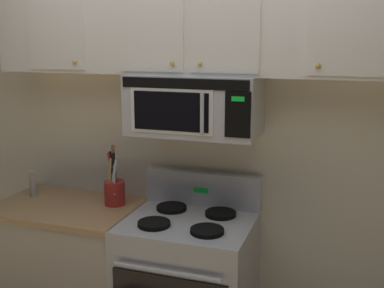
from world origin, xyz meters
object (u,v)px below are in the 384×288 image
at_px(utensil_crock_red, 114,189).
at_px(pepper_mill, 33,183).
at_px(stove_range, 189,286).
at_px(over_range_microwave, 195,105).
at_px(salt_shaker, 110,190).

distance_m(utensil_crock_red, pepper_mill, 0.61).
height_order(stove_range, over_range_microwave, over_range_microwave).
bearing_deg(over_range_microwave, stove_range, -89.86).
bearing_deg(pepper_mill, over_range_microwave, 1.50).
bearing_deg(utensil_crock_red, pepper_mill, -177.98).
height_order(stove_range, salt_shaker, stove_range).
height_order(stove_range, utensil_crock_red, utensil_crock_red).
bearing_deg(salt_shaker, utensil_crock_red, -48.14).
distance_m(salt_shaker, pepper_mill, 0.54).
distance_m(over_range_microwave, salt_shaker, 0.90).
bearing_deg(pepper_mill, salt_shaker, 13.66).
height_order(stove_range, pepper_mill, stove_range).
height_order(utensil_crock_red, pepper_mill, utensil_crock_red).
bearing_deg(utensil_crock_red, salt_shaker, 131.86).
distance_m(over_range_microwave, utensil_crock_red, 0.79).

